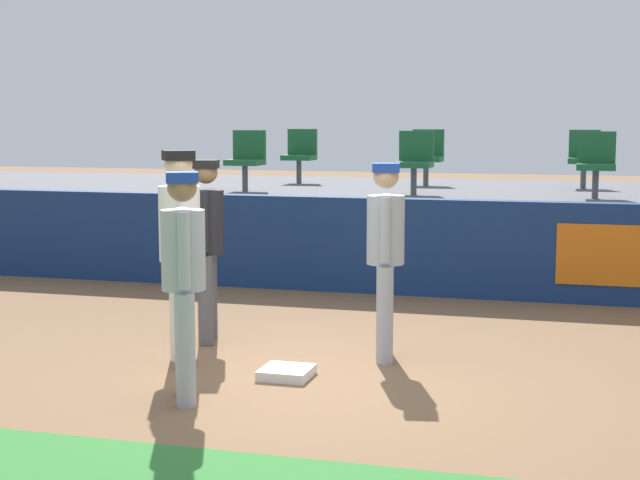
{
  "coord_description": "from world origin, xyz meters",
  "views": [
    {
      "loc": [
        2.3,
        -7.15,
        2.08
      ],
      "look_at": [
        -0.03,
        1.08,
        1.0
      ],
      "focal_mm": 54.15,
      "sensor_mm": 36.0,
      "label": 1
    }
  ],
  "objects_px": {
    "player_runner_visitor": "(385,247)",
    "player_coach_visitor": "(184,270)",
    "seat_front_left": "(247,157)",
    "seat_back_left": "(300,153)",
    "first_base": "(286,373)",
    "seat_back_center": "(427,154)",
    "player_umpire": "(207,237)",
    "seat_front_right": "(596,161)",
    "player_fielder_home": "(180,242)",
    "seat_back_right": "(584,156)",
    "seat_front_center": "(415,159)"
  },
  "relations": [
    {
      "from": "seat_front_left",
      "to": "seat_back_left",
      "type": "bearing_deg",
      "value": 82.68
    },
    {
      "from": "player_fielder_home",
      "to": "seat_back_right",
      "type": "height_order",
      "value": "seat_back_right"
    },
    {
      "from": "seat_back_right",
      "to": "seat_back_left",
      "type": "relative_size",
      "value": 1.0
    },
    {
      "from": "seat_front_center",
      "to": "seat_back_center",
      "type": "distance_m",
      "value": 1.81
    },
    {
      "from": "first_base",
      "to": "player_fielder_home",
      "type": "relative_size",
      "value": 0.22
    },
    {
      "from": "seat_front_center",
      "to": "seat_front_right",
      "type": "bearing_deg",
      "value": 0.0
    },
    {
      "from": "seat_front_right",
      "to": "seat_back_center",
      "type": "relative_size",
      "value": 1.0
    },
    {
      "from": "player_fielder_home",
      "to": "seat_front_center",
      "type": "bearing_deg",
      "value": 135.7
    },
    {
      "from": "player_fielder_home",
      "to": "player_runner_visitor",
      "type": "bearing_deg",
      "value": 78.99
    },
    {
      "from": "seat_back_right",
      "to": "seat_front_center",
      "type": "relative_size",
      "value": 1.0
    },
    {
      "from": "first_base",
      "to": "seat_back_right",
      "type": "xyz_separation_m",
      "value": [
        2.21,
        7.19,
        1.51
      ]
    },
    {
      "from": "player_fielder_home",
      "to": "player_umpire",
      "type": "distance_m",
      "value": 0.87
    },
    {
      "from": "seat_front_left",
      "to": "seat_back_left",
      "type": "relative_size",
      "value": 1.0
    },
    {
      "from": "player_runner_visitor",
      "to": "first_base",
      "type": "bearing_deg",
      "value": -49.23
    },
    {
      "from": "player_runner_visitor",
      "to": "seat_front_right",
      "type": "height_order",
      "value": "seat_front_right"
    },
    {
      "from": "first_base",
      "to": "player_runner_visitor",
      "type": "bearing_deg",
      "value": 51.64
    },
    {
      "from": "first_base",
      "to": "seat_back_left",
      "type": "bearing_deg",
      "value": 106.03
    },
    {
      "from": "first_base",
      "to": "player_runner_visitor",
      "type": "height_order",
      "value": "player_runner_visitor"
    },
    {
      "from": "first_base",
      "to": "player_coach_visitor",
      "type": "distance_m",
      "value": 1.35
    },
    {
      "from": "seat_back_left",
      "to": "seat_back_center",
      "type": "bearing_deg",
      "value": 0.0
    },
    {
      "from": "player_fielder_home",
      "to": "seat_front_center",
      "type": "relative_size",
      "value": 2.16
    },
    {
      "from": "seat_front_right",
      "to": "player_umpire",
      "type": "bearing_deg",
      "value": -128.38
    },
    {
      "from": "seat_front_center",
      "to": "seat_back_left",
      "type": "bearing_deg",
      "value": 139.82
    },
    {
      "from": "player_coach_visitor",
      "to": "seat_back_left",
      "type": "distance_m",
      "value": 8.17
    },
    {
      "from": "seat_front_left",
      "to": "first_base",
      "type": "bearing_deg",
      "value": -66.93
    },
    {
      "from": "seat_back_left",
      "to": "seat_front_left",
      "type": "bearing_deg",
      "value": -97.32
    },
    {
      "from": "player_coach_visitor",
      "to": "seat_front_right",
      "type": "relative_size",
      "value": 2.02
    },
    {
      "from": "first_base",
      "to": "seat_front_right",
      "type": "relative_size",
      "value": 0.48
    },
    {
      "from": "player_umpire",
      "to": "seat_front_right",
      "type": "xyz_separation_m",
      "value": [
        3.47,
        4.38,
        0.57
      ]
    },
    {
      "from": "seat_back_right",
      "to": "player_runner_visitor",
      "type": "bearing_deg",
      "value": -103.81
    },
    {
      "from": "player_runner_visitor",
      "to": "player_coach_visitor",
      "type": "relative_size",
      "value": 1.0
    },
    {
      "from": "seat_front_right",
      "to": "seat_back_center",
      "type": "distance_m",
      "value": 3.04
    },
    {
      "from": "first_base",
      "to": "seat_back_right",
      "type": "height_order",
      "value": "seat_back_right"
    },
    {
      "from": "player_runner_visitor",
      "to": "player_umpire",
      "type": "bearing_deg",
      "value": -107.74
    },
    {
      "from": "player_fielder_home",
      "to": "player_runner_visitor",
      "type": "xyz_separation_m",
      "value": [
        1.62,
        0.65,
        -0.06
      ]
    },
    {
      "from": "player_runner_visitor",
      "to": "seat_back_right",
      "type": "distance_m",
      "value": 6.6
    },
    {
      "from": "player_umpire",
      "to": "seat_front_left",
      "type": "relative_size",
      "value": 2.03
    },
    {
      "from": "player_runner_visitor",
      "to": "player_fielder_home",
      "type": "bearing_deg",
      "value": -78.85
    },
    {
      "from": "player_umpire",
      "to": "seat_back_right",
      "type": "height_order",
      "value": "seat_back_right"
    },
    {
      "from": "player_coach_visitor",
      "to": "seat_front_center",
      "type": "relative_size",
      "value": 2.02
    },
    {
      "from": "player_runner_visitor",
      "to": "seat_back_left",
      "type": "relative_size",
      "value": 2.03
    },
    {
      "from": "seat_back_center",
      "to": "seat_back_left",
      "type": "distance_m",
      "value": 1.99
    },
    {
      "from": "seat_back_right",
      "to": "seat_back_left",
      "type": "distance_m",
      "value": 4.28
    },
    {
      "from": "player_fielder_home",
      "to": "player_coach_visitor",
      "type": "xyz_separation_m",
      "value": [
        0.45,
        -0.97,
        -0.07
      ]
    },
    {
      "from": "seat_back_left",
      "to": "player_runner_visitor",
      "type": "bearing_deg",
      "value": -67.04
    },
    {
      "from": "first_base",
      "to": "seat_back_left",
      "type": "relative_size",
      "value": 0.48
    },
    {
      "from": "player_fielder_home",
      "to": "player_umpire",
      "type": "relative_size",
      "value": 1.07
    },
    {
      "from": "first_base",
      "to": "player_coach_visitor",
      "type": "relative_size",
      "value": 0.24
    },
    {
      "from": "player_umpire",
      "to": "seat_back_center",
      "type": "distance_m",
      "value": 6.29
    },
    {
      "from": "first_base",
      "to": "seat_front_center",
      "type": "height_order",
      "value": "seat_front_center"
    }
  ]
}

